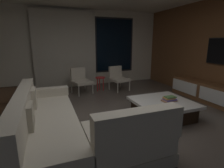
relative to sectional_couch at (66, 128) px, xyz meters
The scene contains 9 objects.
floor 1.07m from the sectional_couch, 12.75° to the left, with size 9.20×9.20×0.00m, color #564C44.
back_wall_with_window 4.10m from the sectional_couch, 76.21° to the left, with size 6.60×0.30×2.70m.
sectional_couch is the anchor object (origin of this frame).
coffee_table 2.08m from the sectional_couch, ahead, with size 1.16×1.16×0.36m.
book_stack_on_coffee_table 2.17m from the sectional_couch, ahead, with size 0.30×0.18×0.11m.
accent_chair_near_window 3.40m from the sectional_couch, 53.83° to the left, with size 0.65×0.67×0.78m.
accent_chair_by_curtain 2.93m from the sectional_couch, 74.87° to the left, with size 0.68×0.69×0.78m.
side_stool 3.12m from the sectional_couch, 63.28° to the left, with size 0.32×0.32×0.46m.
media_console 3.79m from the sectional_couch, ahead, with size 0.46×3.10×0.52m.
Camera 1 is at (-1.21, -2.76, 1.57)m, focal length 27.89 mm.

